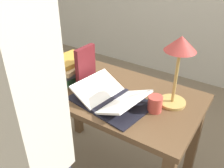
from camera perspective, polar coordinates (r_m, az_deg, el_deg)
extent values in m
cube|color=brown|center=(1.57, -0.63, -1.93)|extent=(1.13, 0.61, 0.03)
cube|color=brown|center=(1.95, -17.85, -10.28)|extent=(0.06, 0.06, 0.73)
cube|color=brown|center=(2.21, -8.10, -3.34)|extent=(0.06, 0.06, 0.73)
cube|color=brown|center=(1.84, 17.96, -13.14)|extent=(0.06, 0.06, 0.73)
cube|color=black|center=(1.44, -0.29, -3.79)|extent=(0.07, 0.30, 0.02)
cube|color=black|center=(1.52, -3.55, -2.28)|extent=(0.25, 0.33, 0.01)
cube|color=black|center=(1.39, 3.30, -5.82)|extent=(0.25, 0.33, 0.01)
cube|color=white|center=(1.48, -3.18, -1.07)|extent=(0.23, 0.32, 0.10)
cube|color=white|center=(1.37, 2.85, -4.08)|extent=(0.23, 0.32, 0.10)
cube|color=#234C2D|center=(1.71, -9.78, 2.22)|extent=(0.18, 0.22, 0.05)
cube|color=slate|center=(1.69, -9.90, 3.48)|extent=(0.26, 0.29, 0.03)
cube|color=tan|center=(1.67, -9.99, 4.41)|extent=(0.22, 0.28, 0.03)
cube|color=#BC8933|center=(1.66, -10.08, 5.30)|extent=(0.22, 0.27, 0.03)
cube|color=maroon|center=(1.56, -6.06, 3.95)|extent=(0.04, 0.15, 0.26)
cylinder|color=tan|center=(1.48, 13.59, -4.04)|extent=(0.15, 0.15, 0.02)
cylinder|color=tan|center=(1.39, 14.40, 1.48)|extent=(0.02, 0.02, 0.31)
cone|color=#99332D|center=(1.31, 15.51, 8.92)|extent=(0.17, 0.17, 0.08)
cylinder|color=#B74238|center=(1.38, 9.80, -4.49)|extent=(0.08, 0.08, 0.09)
torus|color=#B74238|center=(1.41, 10.34, -3.52)|extent=(0.02, 0.05, 0.05)
cube|color=beige|center=(0.91, -22.85, -0.55)|extent=(0.36, 0.20, 0.69)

